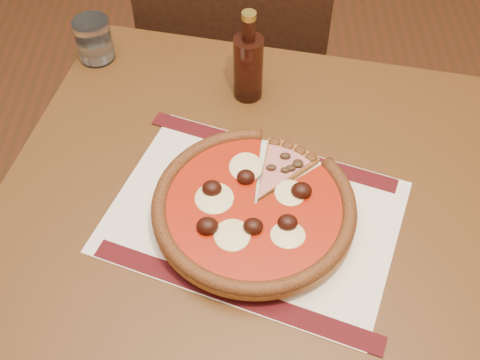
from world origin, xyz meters
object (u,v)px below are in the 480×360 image
Objects in this scene: plate at (254,213)px; table at (240,235)px; bottle at (248,65)px; chair_far at (235,57)px; water_glass at (94,40)px; pizza at (254,205)px.

table is at bearing 125.49° from plate.
bottle reaches higher than plate.
water_glass is at bearing 46.50° from chair_far.
water_glass is at bearing 160.81° from bottle.
chair_far is at bearing 94.96° from bottle.
pizza is at bearing -54.89° from table.
plate is 1.64× the size of bottle.
pizza is 1.76× the size of bottle.
chair_far reaches higher than table.
water_glass is at bearing 128.86° from table.
plate is at bearing 64.76° from pizza.
chair_far reaches higher than pizza.
pizza reaches higher than table.
chair_far is at bearing 93.70° from plate.
chair_far is 5.00× the size of bottle.
water_glass is 0.32m from bottle.
plate is (0.02, -0.03, 0.11)m from table.
chair_far is at bearing 91.86° from table.
table is at bearing -92.76° from bottle.
chair_far reaches higher than plate.
bottle reaches higher than table.
table is 10.92× the size of water_glass.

